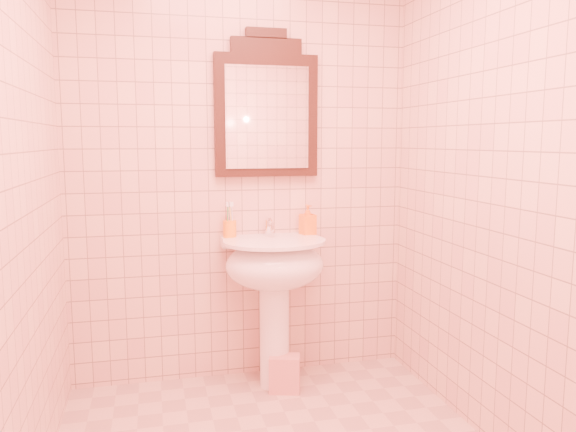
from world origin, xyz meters
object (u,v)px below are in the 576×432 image
object	(u,v)px
mirror	(266,109)
towel	(285,373)
toothbrush_cup	(230,228)
pedestal_sink	(274,275)
soap_dispenser	(308,220)

from	to	relation	value
mirror	towel	world-z (taller)	mirror
mirror	toothbrush_cup	distance (m)	0.72
mirror	towel	distance (m)	1.52
toothbrush_cup	mirror	bearing A→B (deg)	11.08
pedestal_sink	towel	xyz separation A→B (m)	(0.04, -0.08, -0.56)
mirror	soap_dispenser	distance (m)	0.69
towel	mirror	bearing A→B (deg)	97.80
soap_dispenser	towel	distance (m)	0.90
towel	soap_dispenser	bearing A→B (deg)	48.67
toothbrush_cup	towel	world-z (taller)	toothbrush_cup
pedestal_sink	towel	size ratio (longest dim) A/B	4.12
toothbrush_cup	towel	xyz separation A→B (m)	(0.27, -0.24, -0.81)
soap_dispenser	towel	bearing A→B (deg)	-144.72
toothbrush_cup	soap_dispenser	distance (m)	0.47
mirror	toothbrush_cup	bearing A→B (deg)	-168.92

